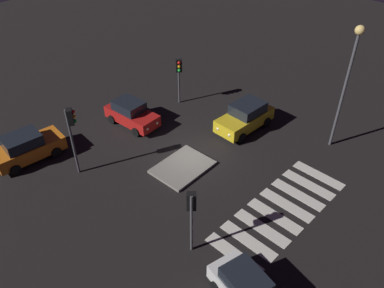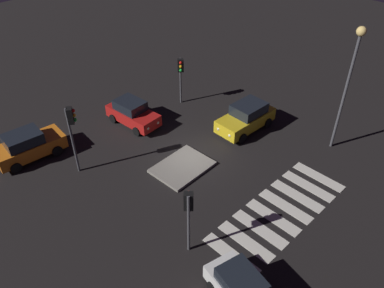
% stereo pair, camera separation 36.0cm
% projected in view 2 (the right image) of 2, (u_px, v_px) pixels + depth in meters
% --- Properties ---
extents(ground_plane, '(80.00, 80.00, 0.00)m').
position_uv_depth(ground_plane, '(192.00, 156.00, 25.05)').
color(ground_plane, black).
extents(traffic_island, '(3.59, 2.76, 0.18)m').
position_uv_depth(traffic_island, '(182.00, 167.00, 24.07)').
color(traffic_island, gray).
rests_on(traffic_island, ground).
extents(car_orange, '(4.41, 2.29, 1.87)m').
position_uv_depth(car_orange, '(28.00, 145.00, 24.47)').
color(car_orange, orange).
rests_on(car_orange, ground).
extents(car_red, '(2.16, 4.15, 1.76)m').
position_uv_depth(car_red, '(132.00, 113.00, 27.59)').
color(car_red, red).
rests_on(car_red, ground).
extents(car_yellow, '(4.48, 2.19, 1.93)m').
position_uv_depth(car_yellow, '(246.00, 117.00, 26.99)').
color(car_yellow, gold).
rests_on(car_yellow, ground).
extents(traffic_light_west, '(0.53, 0.54, 4.46)m').
position_uv_depth(traffic_light_west, '(72.00, 125.00, 21.94)').
color(traffic_light_west, '#47474C').
rests_on(traffic_light_west, ground).
extents(traffic_light_south, '(0.54, 0.54, 3.62)m').
position_uv_depth(traffic_light_south, '(189.00, 208.00, 17.70)').
color(traffic_light_south, '#47474C').
rests_on(traffic_light_south, ground).
extents(traffic_light_north, '(0.54, 0.53, 3.68)m').
position_uv_depth(traffic_light_north, '(181.00, 70.00, 28.66)').
color(traffic_light_north, '#47474C').
rests_on(traffic_light_north, ground).
extents(street_lamp, '(0.56, 0.56, 8.11)m').
position_uv_depth(street_lamp, '(351.00, 71.00, 22.65)').
color(street_lamp, '#47474C').
rests_on(street_lamp, ground).
extents(crosswalk_near, '(8.75, 3.20, 0.02)m').
position_uv_depth(crosswalk_near, '(279.00, 212.00, 21.20)').
color(crosswalk_near, silver).
rests_on(crosswalk_near, ground).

